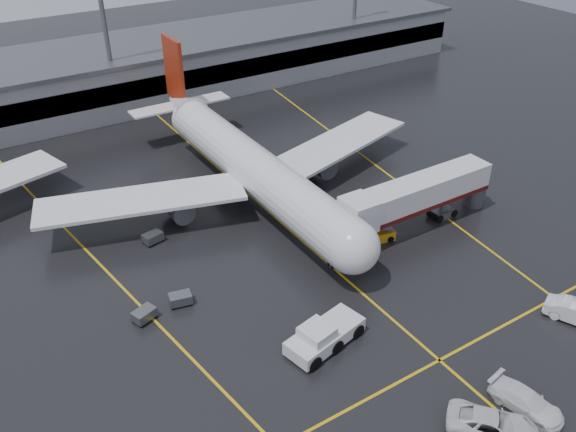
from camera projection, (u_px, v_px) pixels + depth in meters
ground at (294, 234)px, 64.88m from camera, size 220.00×220.00×0.00m
apron_line_centre at (294, 234)px, 64.88m from camera, size 0.25×90.00×0.02m
apron_line_stop at (439, 360)px, 49.15m from camera, size 60.00×0.25×0.02m
apron_line_left at (82, 246)px, 62.97m from camera, size 9.99×69.35×0.02m
apron_line_right at (366, 158)px, 80.18m from camera, size 7.57×69.64×0.02m
terminal at (133, 72)px, 96.85m from camera, size 122.00×19.00×8.60m
light_mast_mid at (104, 19)px, 84.93m from camera, size 3.00×1.20×25.45m
main_airliner at (249, 164)px, 69.57m from camera, size 48.80×45.60×14.10m
jet_bridge at (418, 196)px, 63.88m from camera, size 19.90×3.40×6.05m
pushback_tractor at (323, 336)px, 50.08m from camera, size 7.61×4.39×2.56m
belt_loader at (377, 236)px, 63.53m from camera, size 3.85×2.29×2.29m
service_van_a at (493, 425)px, 42.64m from camera, size 6.40×6.87×1.79m
service_van_b at (526, 402)px, 44.51m from camera, size 3.27×5.97×1.64m
baggage_cart_a at (180, 299)px, 54.77m from camera, size 2.23×1.70×1.12m
baggage_cart_b at (144, 314)px, 52.96m from camera, size 2.32×1.90×1.12m
baggage_cart_c at (153, 237)px, 63.19m from camera, size 2.24×1.70×1.12m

